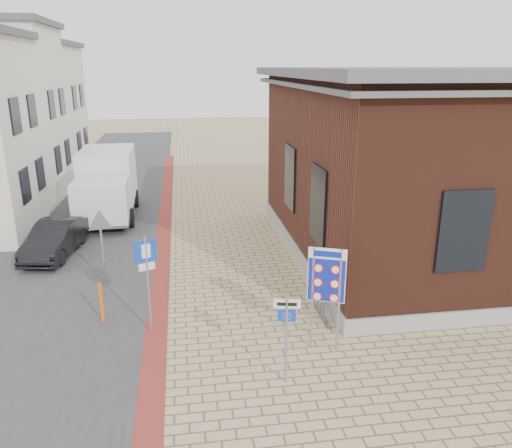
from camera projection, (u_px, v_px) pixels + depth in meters
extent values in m
plane|color=tan|center=(238.00, 367.00, 11.91)|extent=(120.00, 120.00, 0.00)
cube|color=#38383A|center=(96.00, 208.00, 25.25)|extent=(7.00, 60.00, 0.02)
cube|color=maroon|center=(164.00, 236.00, 21.04)|extent=(0.60, 40.00, 0.02)
cube|color=gray|center=(443.00, 241.00, 19.71)|extent=(12.15, 12.15, 0.50)
cube|color=#461F16|center=(453.00, 160.00, 18.72)|extent=(12.00, 12.00, 6.00)
cube|color=#505055|center=(464.00, 72.00, 17.77)|extent=(13.00, 13.00, 0.30)
cube|color=#505055|center=(463.00, 84.00, 17.89)|extent=(12.70, 12.70, 0.15)
cube|color=black|center=(319.00, 205.00, 15.25)|extent=(0.12, 1.60, 2.40)
cube|color=black|center=(291.00, 177.00, 19.02)|extent=(0.12, 1.60, 2.40)
cube|color=black|center=(464.00, 231.00, 12.84)|extent=(1.40, 0.12, 2.20)
cube|color=black|center=(25.00, 186.00, 20.35)|extent=(0.10, 1.10, 1.40)
cube|color=black|center=(40.00, 174.00, 22.61)|extent=(0.10, 1.10, 1.40)
cube|color=black|center=(15.00, 116.00, 19.50)|extent=(0.10, 1.10, 1.40)
cube|color=black|center=(32.00, 111.00, 21.76)|extent=(0.10, 1.10, 1.40)
cube|color=black|center=(58.00, 159.00, 26.00)|extent=(0.10, 1.10, 1.40)
cube|color=black|center=(68.00, 152.00, 28.26)|extent=(0.10, 1.10, 1.40)
cube|color=black|center=(51.00, 104.00, 25.15)|extent=(0.10, 1.10, 1.40)
cube|color=black|center=(62.00, 101.00, 27.41)|extent=(0.10, 1.10, 1.40)
cube|color=silver|center=(22.00, 113.00, 31.74)|extent=(7.00, 6.00, 8.00)
cube|color=#505055|center=(13.00, 44.00, 30.48)|extent=(7.40, 6.40, 0.30)
cube|color=black|center=(79.00, 143.00, 31.66)|extent=(0.10, 1.10, 1.40)
cube|color=black|center=(86.00, 138.00, 33.92)|extent=(0.10, 1.10, 1.40)
cube|color=black|center=(74.00, 97.00, 30.81)|extent=(0.10, 1.10, 1.40)
cube|color=black|center=(81.00, 95.00, 33.07)|extent=(0.10, 1.10, 1.40)
torus|color=slate|center=(327.00, 317.00, 13.71)|extent=(0.04, 0.60, 0.60)
torus|color=slate|center=(324.00, 312.00, 13.99)|extent=(0.04, 0.60, 0.60)
torus|color=slate|center=(321.00, 307.00, 14.27)|extent=(0.04, 0.60, 0.60)
torus|color=slate|center=(318.00, 302.00, 14.55)|extent=(0.04, 0.60, 0.60)
torus|color=slate|center=(315.00, 298.00, 14.84)|extent=(0.04, 0.60, 0.60)
cube|color=slate|center=(321.00, 315.00, 14.35)|extent=(0.08, 1.60, 0.04)
imported|color=black|center=(55.00, 239.00, 18.79)|extent=(1.92, 4.07, 1.29)
cube|color=slate|center=(108.00, 208.00, 23.48)|extent=(2.36, 5.87, 0.27)
cube|color=silver|center=(101.00, 201.00, 21.28)|extent=(2.30, 1.87, 1.73)
cube|color=black|center=(98.00, 199.00, 20.42)|extent=(2.05, 0.11, 0.86)
cube|color=silver|center=(108.00, 174.00, 23.96)|extent=(2.44, 3.93, 2.38)
cylinder|color=black|center=(77.00, 221.00, 21.69)|extent=(0.28, 0.87, 0.86)
cylinder|color=black|center=(131.00, 218.00, 22.05)|extent=(0.28, 0.87, 0.86)
cylinder|color=black|center=(89.00, 200.00, 24.94)|extent=(0.28, 0.87, 0.86)
cylinder|color=black|center=(135.00, 199.00, 25.30)|extent=(0.28, 0.87, 0.86)
cylinder|color=gray|center=(312.00, 298.00, 12.36)|extent=(0.07, 0.07, 2.72)
cylinder|color=gray|center=(339.00, 301.00, 12.21)|extent=(0.07, 0.07, 2.72)
cube|color=white|center=(327.00, 275.00, 12.09)|extent=(0.87, 0.40, 1.40)
cube|color=#0E1EAA|center=(327.00, 275.00, 12.09)|extent=(0.84, 0.39, 1.36)
cube|color=white|center=(328.00, 254.00, 11.92)|extent=(0.84, 0.39, 0.26)
cylinder|color=gray|center=(286.00, 339.00, 11.03)|extent=(0.07, 0.07, 2.20)
cube|color=white|center=(287.00, 304.00, 10.76)|extent=(0.59, 0.16, 0.21)
cube|color=#0F38B7|center=(287.00, 316.00, 10.85)|extent=(0.40, 0.12, 0.27)
cylinder|color=gray|center=(148.00, 286.00, 13.07)|extent=(0.07, 0.07, 2.72)
cube|color=#0E3DA9|center=(146.00, 251.00, 12.78)|extent=(0.57, 0.28, 0.60)
cube|color=white|center=(147.00, 266.00, 12.91)|extent=(0.42, 0.21, 0.20)
cylinder|color=gray|center=(102.00, 248.00, 16.28)|extent=(0.07, 0.07, 2.35)
cylinder|color=orange|center=(101.00, 303.00, 13.87)|extent=(0.13, 0.13, 1.14)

